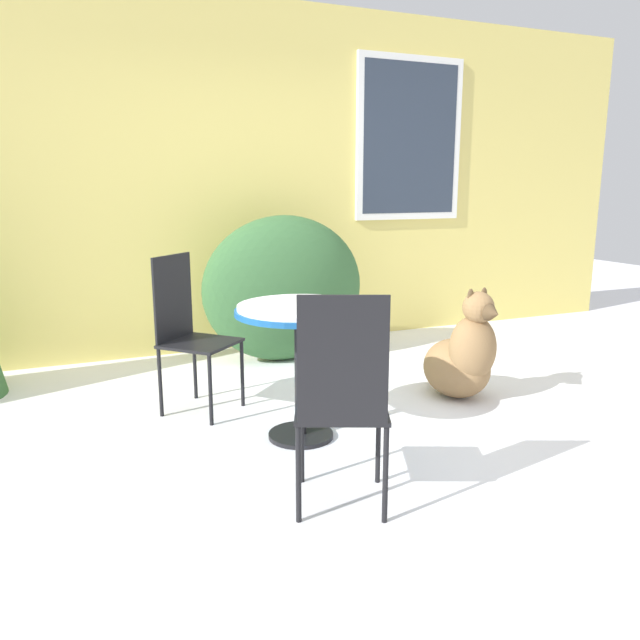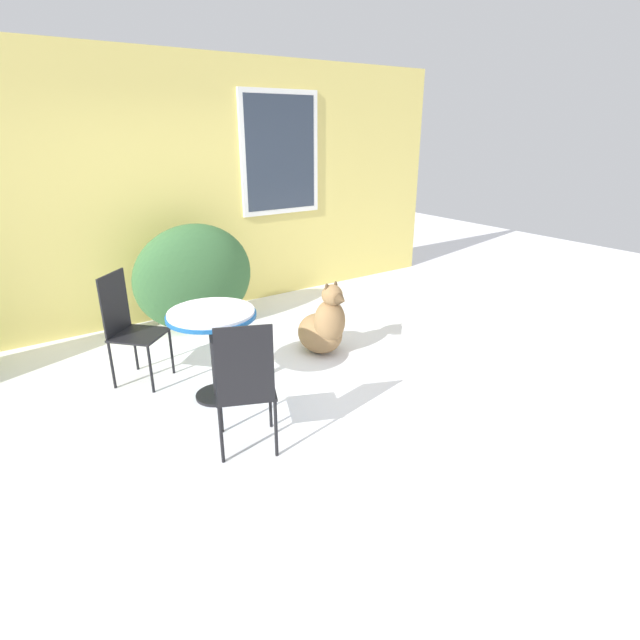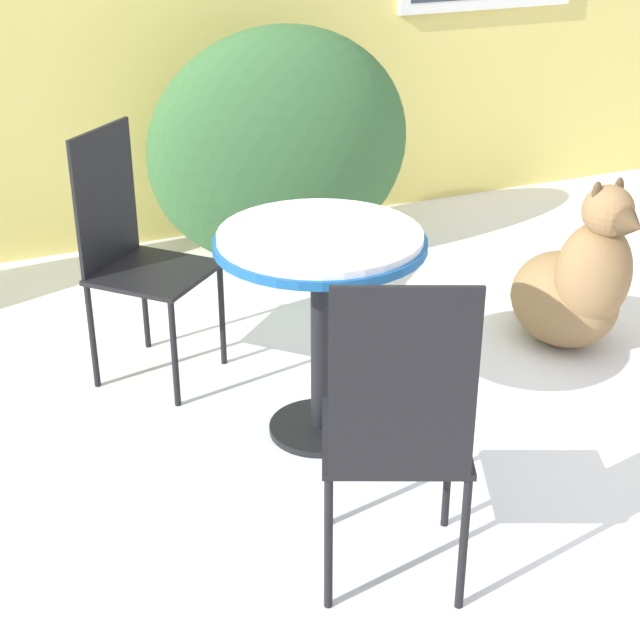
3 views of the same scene
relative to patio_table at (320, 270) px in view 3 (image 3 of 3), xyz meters
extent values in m
plane|color=white|center=(0.34, -0.08, -0.63)|extent=(16.00, 16.00, 0.00)
ellipsoid|color=#386638|center=(0.47, 1.56, -0.05)|extent=(1.34, 0.61, 1.17)
cylinder|color=black|center=(0.00, 0.00, -0.62)|extent=(0.37, 0.37, 0.03)
cylinder|color=black|center=(0.00, 0.00, -0.26)|extent=(0.07, 0.07, 0.69)
cylinder|color=#195699|center=(0.00, 0.00, 0.10)|extent=(0.71, 0.71, 0.03)
cylinder|color=white|center=(0.00, 0.00, 0.12)|extent=(0.69, 0.69, 0.02)
cube|color=black|center=(-0.42, 0.64, -0.19)|extent=(0.57, 0.57, 0.02)
cube|color=black|center=(-0.55, 0.78, 0.09)|extent=(0.28, 0.26, 0.53)
cylinder|color=black|center=(-0.43, 0.38, -0.42)|extent=(0.02, 0.02, 0.43)
cylinder|color=black|center=(-0.16, 0.63, -0.42)|extent=(0.02, 0.02, 0.43)
cylinder|color=black|center=(-0.68, 0.64, -0.42)|extent=(0.02, 0.02, 0.43)
cylinder|color=black|center=(-0.41, 0.89, -0.42)|extent=(0.02, 0.02, 0.43)
cube|color=black|center=(-0.10, -0.75, -0.19)|extent=(0.53, 0.53, 0.02)
cube|color=black|center=(-0.18, -0.93, 0.09)|extent=(0.34, 0.16, 0.53)
cylinder|color=black|center=(0.14, -0.66, -0.42)|extent=(0.02, 0.02, 0.43)
cylinder|color=black|center=(-0.19, -0.51, -0.42)|extent=(0.02, 0.02, 0.43)
cylinder|color=black|center=(0.00, -0.99, -0.42)|extent=(0.02, 0.02, 0.43)
cylinder|color=black|center=(-0.34, -0.85, -0.42)|extent=(0.02, 0.02, 0.43)
ellipsoid|color=#937047|center=(1.23, 0.25, -0.44)|extent=(0.45, 0.52, 0.40)
ellipsoid|color=#937047|center=(1.24, 0.10, -0.27)|extent=(0.34, 0.31, 0.43)
sphere|color=#937047|center=(1.24, 0.07, 0.01)|extent=(0.20, 0.20, 0.20)
cone|color=brown|center=(1.25, -0.07, 0.00)|extent=(0.12, 0.09, 0.11)
ellipsoid|color=brown|center=(1.18, 0.08, 0.09)|extent=(0.05, 0.03, 0.09)
ellipsoid|color=brown|center=(1.30, 0.09, 0.09)|extent=(0.05, 0.03, 0.09)
ellipsoid|color=#937047|center=(1.21, 0.47, -0.54)|extent=(0.10, 0.23, 0.08)
camera|label=1|loc=(-1.20, -3.11, 0.78)|focal=35.00mm
camera|label=2|loc=(-1.41, -3.53, 1.50)|focal=28.00mm
camera|label=3|loc=(-1.20, -2.78, 1.29)|focal=55.00mm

